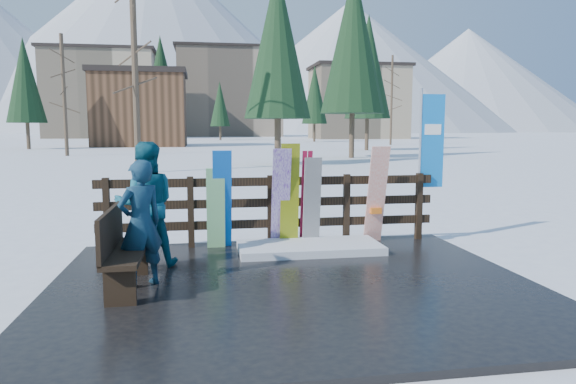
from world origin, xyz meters
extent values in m
plane|color=white|center=(0.00, 0.00, 0.00)|extent=(700.00, 700.00, 0.00)
cube|color=black|center=(0.00, 0.00, 0.04)|extent=(6.00, 5.00, 0.08)
cube|color=black|center=(-2.60, 2.20, 0.66)|extent=(0.10, 0.10, 1.15)
cube|color=black|center=(-1.30, 2.20, 0.66)|extent=(0.10, 0.10, 1.15)
cube|color=black|center=(0.00, 2.20, 0.66)|extent=(0.10, 0.10, 1.15)
cube|color=black|center=(1.30, 2.20, 0.66)|extent=(0.10, 0.10, 1.15)
cube|color=black|center=(2.60, 2.20, 0.66)|extent=(0.10, 0.10, 1.15)
cube|color=black|center=(0.00, 2.20, 0.43)|extent=(5.60, 0.05, 0.14)
cube|color=black|center=(0.00, 2.20, 0.78)|extent=(5.60, 0.05, 0.14)
cube|color=black|center=(0.00, 2.20, 1.13)|extent=(5.60, 0.05, 0.14)
cube|color=white|center=(0.54, 1.60, 0.14)|extent=(2.22, 1.00, 0.12)
cube|color=black|center=(-2.00, 0.08, 0.53)|extent=(0.40, 1.50, 0.06)
cube|color=black|center=(-2.00, -0.52, 0.30)|extent=(0.34, 0.06, 0.45)
cube|color=black|center=(-2.00, 0.68, 0.30)|extent=(0.34, 0.06, 0.45)
cube|color=black|center=(-2.18, 0.08, 0.80)|extent=(0.05, 1.50, 0.50)
cube|color=blue|center=(-0.80, 1.98, 0.87)|extent=(0.29, 0.45, 1.58)
cube|color=white|center=(-0.90, 1.98, 0.73)|extent=(0.29, 0.28, 1.31)
cube|color=#DDEF08|center=(0.28, 1.98, 0.92)|extent=(0.30, 0.20, 1.68)
cube|color=silver|center=(0.14, 1.98, 0.88)|extent=(0.29, 0.37, 1.60)
cube|color=black|center=(0.65, 1.98, 0.81)|extent=(0.28, 0.22, 1.46)
cube|color=white|center=(1.75, 1.98, 0.90)|extent=(0.31, 0.41, 1.63)
cube|color=maroon|center=(0.52, 2.05, 0.86)|extent=(0.07, 0.29, 1.56)
cube|color=maroon|center=(0.61, 2.05, 0.86)|extent=(0.07, 0.29, 1.56)
cube|color=black|center=(1.67, 2.05, 0.85)|extent=(0.08, 0.31, 1.55)
cube|color=black|center=(1.76, 2.05, 0.85)|extent=(0.08, 0.31, 1.55)
cylinder|color=silver|center=(2.61, 2.25, 1.38)|extent=(0.04, 0.04, 2.60)
cube|color=blue|center=(2.83, 2.25, 1.78)|extent=(0.42, 0.02, 1.60)
imported|color=navy|center=(-1.85, 0.20, 0.85)|extent=(0.67, 0.62, 1.55)
imported|color=#115165|center=(-1.88, 1.13, 0.95)|extent=(0.91, 0.74, 1.74)
cube|color=tan|center=(-22.00, 110.00, 9.00)|extent=(22.00, 14.00, 18.00)
cube|color=black|center=(-22.00, 110.00, 18.30)|extent=(23.10, 14.70, 0.60)
cube|color=gray|center=(6.00, 130.00, 11.00)|extent=(26.00, 16.00, 22.00)
cube|color=black|center=(6.00, 130.00, 22.30)|extent=(27.30, 16.80, 0.60)
cube|color=tan|center=(30.00, 95.00, 7.00)|extent=(18.00, 12.00, 14.00)
cube|color=black|center=(30.00, 95.00, 14.30)|extent=(18.90, 12.60, 0.60)
cube|color=brown|center=(-8.00, 55.00, 4.00)|extent=(10.00, 8.00, 8.00)
cube|color=black|center=(-8.00, 55.00, 8.30)|extent=(10.50, 8.40, 0.60)
cylinder|color=#382B1E|center=(-4.00, 18.00, 4.91)|extent=(0.28, 0.28, 9.83)
cone|color=black|center=(3.00, 22.00, 5.10)|extent=(3.67, 3.67, 10.19)
cone|color=black|center=(9.00, 28.00, 6.07)|extent=(4.37, 4.37, 12.14)
cylinder|color=#382B1E|center=(-11.00, 34.00, 4.40)|extent=(0.28, 0.28, 8.80)
cone|color=black|center=(14.00, 40.00, 5.89)|extent=(4.24, 4.24, 11.77)
cone|color=black|center=(-18.00, 48.00, 5.14)|extent=(3.70, 3.70, 10.29)
cylinder|color=#382B1E|center=(22.00, 55.00, 5.46)|extent=(0.28, 0.28, 10.92)
cone|color=black|center=(-6.00, 60.00, 6.36)|extent=(4.58, 4.58, 12.72)
cone|color=black|center=(16.00, 72.00, 5.52)|extent=(3.97, 3.97, 11.04)
cone|color=black|center=(2.00, 85.00, 4.84)|extent=(3.49, 3.49, 9.69)
cone|color=white|center=(-30.00, 340.00, 60.00)|extent=(260.00, 260.00, 120.00)
cone|color=white|center=(90.00, 310.00, 40.00)|extent=(200.00, 200.00, 80.00)
cone|color=white|center=(180.00, 330.00, 35.00)|extent=(180.00, 180.00, 70.00)
camera|label=1|loc=(-1.09, -6.12, 1.99)|focal=32.00mm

